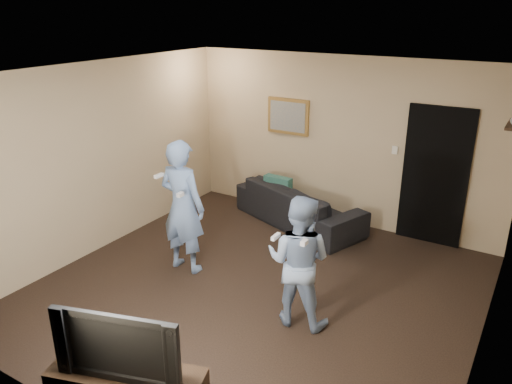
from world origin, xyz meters
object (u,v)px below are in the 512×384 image
Objects in this scene: television at (122,340)px; wii_player_left at (183,207)px; sofa at (299,204)px; wii_player_right at (299,261)px.

television is 0.61× the size of wii_player_left.
television is (0.59, -4.33, 0.47)m from sofa.
sofa is at bearing 72.99° from wii_player_left.
wii_player_left is (-1.22, 2.26, 0.09)m from television.
wii_player_left is (-0.63, -2.07, 0.56)m from sofa.
wii_player_right reaches higher than television.
wii_player_left is at bearing 170.95° from wii_player_right.
sofa is 4.39m from television.
sofa is 2.05× the size of television.
wii_player_right is (0.57, 1.98, -0.05)m from television.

